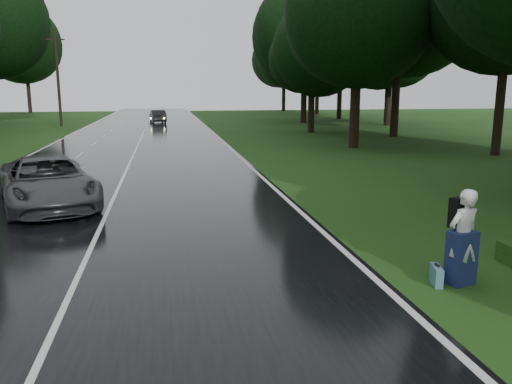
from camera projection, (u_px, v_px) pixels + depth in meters
ground at (78, 279)px, 10.12m from camera, size 160.00×160.00×0.00m
road at (134, 154)px, 29.41m from camera, size 12.00×140.00×0.04m
lane_center at (134, 154)px, 29.40m from camera, size 0.12×140.00×0.01m
grey_car at (47, 182)px, 16.06m from camera, size 4.28×6.24×1.59m
far_car at (158, 116)px, 56.13m from camera, size 1.98×4.38×1.40m
hitchhiker at (462, 240)px, 9.76m from camera, size 0.78×0.74×1.88m
suitcase at (436, 275)px, 9.83m from camera, size 0.28×0.54×0.37m
utility_pole_far at (62, 126)px, 51.46m from camera, size 1.80×0.28×9.42m
tree_right_d at (353, 148)px, 32.76m from camera, size 9.25×9.25×14.46m
tree_right_e at (311, 132)px, 44.33m from camera, size 7.69×7.69×12.01m
tree_right_f at (303, 123)px, 56.96m from camera, size 10.34×10.34×16.15m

